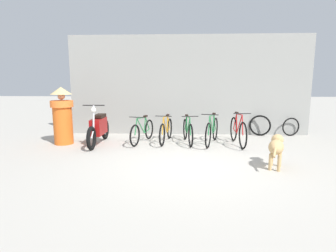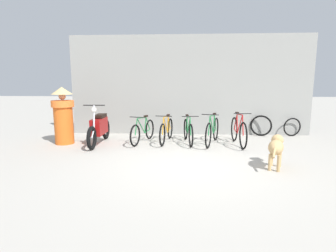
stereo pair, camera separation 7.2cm
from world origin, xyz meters
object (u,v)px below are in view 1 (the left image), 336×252
Objects in this scene: bicycle_1 at (166,131)px; bicycle_3 at (212,131)px; bicycle_0 at (143,131)px; bicycle_4 at (238,131)px; stray_dog at (276,146)px; spare_tire_right at (260,125)px; person_in_robes at (62,115)px; spare_tire_left at (291,127)px; motorcycle at (99,128)px; bicycle_2 at (188,131)px.

bicycle_1 is 0.99× the size of bicycle_3.
bicycle_4 reaches higher than bicycle_0.
bicycle_3 reaches higher than bicycle_1.
stray_dog is 3.41m from spare_tire_right.
bicycle_3 is at bearing -143.50° from spare_tire_right.
person_in_robes reaches higher than spare_tire_left.
person_in_robes is 6.14m from spare_tire_right.
spare_tire_right is (3.04, 1.10, 0.00)m from bicycle_1.
bicycle_1 reaches higher than spare_tire_left.
person_in_robes reaches higher than spare_tire_right.
bicycle_0 is at bearing 77.82° from stray_dog.
bicycle_4 is at bearing 92.64° from bicycle_1.
motorcycle is 1.23× the size of person_in_robes.
spare_tire_left is at bearing 102.59° from motorcycle.
spare_tire_right is at bearing 11.72° from stray_dog.
motorcycle reaches higher than bicycle_4.
bicycle_2 is 2.40× the size of spare_tire_right.
spare_tire_right reaches higher than stray_dog.
bicycle_0 is 2.35× the size of spare_tire_right.
bicycle_3 is (2.00, -0.09, 0.04)m from bicycle_0.
person_in_robes reaches higher than stray_dog.
bicycle_0 is 0.93× the size of bicycle_4.
bicycle_1 is at bearing -160.07° from spare_tire_right.
spare_tire_right is at bearing 140.32° from bicycle_4.
stray_dog is (0.34, -2.02, 0.06)m from bicycle_4.
bicycle_1 is 1.93m from motorcycle.
bicycle_2 is 0.83× the size of motorcycle.
spare_tire_right is at bearing 122.82° from bicycle_0.
motorcycle reaches higher than bicycle_1.
bicycle_1 is at bearing -164.59° from spare_tire_left.
motorcycle reaches higher than spare_tire_right.
bicycle_3 is (0.69, -0.10, 0.03)m from bicycle_2.
bicycle_2 is at bearing 61.79° from stray_dog.
bicycle_0 is 0.69m from bicycle_1.
stray_dog is 5.62m from person_in_robes.
bicycle_0 is 0.98× the size of bicycle_2.
person_in_robes reaches higher than bicycle_2.
bicycle_2 is (1.31, 0.02, 0.01)m from bicycle_0.
bicycle_3 is 2.80× the size of spare_tire_left.
bicycle_2 is at bearing -98.26° from bicycle_4.
bicycle_4 reaches higher than stray_dog.
motorcycle is at bearing -163.60° from spare_tire_right.
spare_tire_right is (0.66, 3.34, -0.10)m from stray_dog.
spare_tire_right is (3.72, 1.19, 0.01)m from bicycle_0.
motorcycle is 6.11m from spare_tire_left.
bicycle_1 reaches higher than stray_dog.
bicycle_4 is 3.92m from motorcycle.
spare_tire_right is at bearing 105.14° from motorcycle.
bicycle_0 is 1.00× the size of person_in_robes.
bicycle_3 is at bearing -95.84° from bicycle_4.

